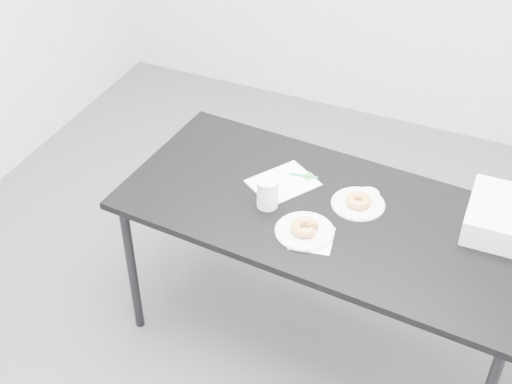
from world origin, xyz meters
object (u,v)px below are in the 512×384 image
at_px(pen, 304,176).
at_px(bakery_box, 511,219).
at_px(table, 328,221).
at_px(plate_far, 358,204).
at_px(donut_near, 305,227).
at_px(coffee_cup, 268,193).
at_px(donut_far, 358,200).
at_px(plate_near, 305,231).
at_px(scorecard, 283,183).

xyz_separation_m(pen, bakery_box, (0.86, 0.01, 0.05)).
xyz_separation_m(table, plate_far, (0.10, 0.08, 0.06)).
relative_size(table, donut_near, 16.05).
bearing_deg(coffee_cup, plate_far, 24.65).
xyz_separation_m(donut_near, coffee_cup, (-0.20, 0.09, 0.04)).
bearing_deg(donut_far, coffee_cup, -155.35).
relative_size(plate_near, coffee_cup, 1.78).
height_order(pen, plate_near, pen).
relative_size(plate_near, bakery_box, 0.70).
bearing_deg(bakery_box, coffee_cup, -166.11).
bearing_deg(pen, coffee_cup, -115.93).
xyz_separation_m(plate_near, bakery_box, (0.73, 0.34, 0.05)).
bearing_deg(plate_far, donut_near, -119.44).
height_order(scorecard, coffee_cup, coffee_cup).
height_order(table, scorecard, scorecard).
bearing_deg(donut_near, plate_far, 60.56).
relative_size(donut_near, plate_far, 0.50).
relative_size(donut_far, coffee_cup, 0.79).
xyz_separation_m(plate_near, donut_near, (0.00, 0.00, 0.02)).
distance_m(coffee_cup, bakery_box, 0.96).
bearing_deg(plate_far, table, -139.60).
height_order(donut_far, coffee_cup, coffee_cup).
distance_m(pen, donut_far, 0.28).
relative_size(table, pen, 14.23).
relative_size(donut_far, bakery_box, 0.31).
height_order(pen, bakery_box, bakery_box).
relative_size(plate_far, coffee_cup, 1.68).
distance_m(plate_near, donut_far, 0.29).
bearing_deg(plate_near, pen, 111.30).
bearing_deg(table, coffee_cup, -159.15).
distance_m(table, pen, 0.25).
xyz_separation_m(scorecard, coffee_cup, (-0.00, -0.17, 0.06)).
bearing_deg(coffee_cup, bakery_box, 14.89).
relative_size(table, donut_far, 17.03).
bearing_deg(scorecard, bakery_box, 37.79).
bearing_deg(bakery_box, table, -166.75).
height_order(table, donut_near, donut_near).
bearing_deg(bakery_box, donut_far, -172.20).
distance_m(donut_far, bakery_box, 0.60).
xyz_separation_m(donut_near, donut_far, (0.14, 0.25, -0.00)).
distance_m(pen, coffee_cup, 0.26).
distance_m(table, scorecard, 0.26).
bearing_deg(donut_far, table, -139.60).
distance_m(plate_far, coffee_cup, 0.38).
height_order(pen, coffee_cup, coffee_cup).
bearing_deg(plate_far, donut_far, 90.00).
bearing_deg(bakery_box, pen, 179.37).
height_order(table, plate_far, plate_far).
height_order(plate_far, donut_far, donut_far).
height_order(coffee_cup, bakery_box, coffee_cup).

